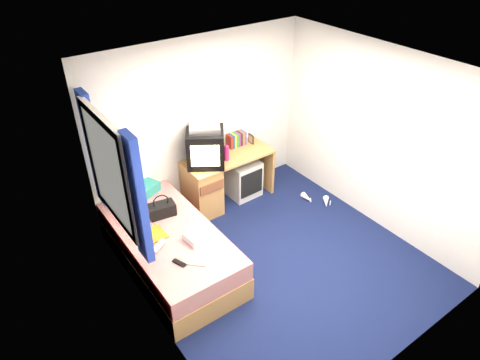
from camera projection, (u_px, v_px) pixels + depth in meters
ground at (277, 261)px, 5.31m from camera, size 3.40×3.40×0.00m
room_shell at (284, 161)px, 4.51m from camera, size 3.40×3.40×3.40m
bed at (170, 249)px, 5.10m from camera, size 1.01×2.00×0.54m
pillow at (135, 192)px, 5.49m from camera, size 0.69×0.57×0.13m
desk at (212, 182)px, 6.04m from camera, size 1.30×0.55×0.75m
storage_cube at (242, 178)px, 6.37m from camera, size 0.46×0.46×0.56m
crt_tv at (206, 147)px, 5.68m from camera, size 0.66×0.65×0.49m
vcr at (205, 128)px, 5.53m from camera, size 0.49×0.45×0.08m
book_row at (236, 139)px, 6.18m from camera, size 0.27×0.13×0.20m
picture_frame at (251, 139)px, 6.26m from camera, size 0.02×0.12×0.14m
pink_water_bottle at (227, 153)px, 5.83m from camera, size 0.08×0.08×0.21m
aerosol_can at (220, 150)px, 5.93m from camera, size 0.06×0.06×0.19m
handbag at (162, 209)px, 5.16m from camera, size 0.34×0.23×0.30m
towel at (198, 236)px, 4.82m from camera, size 0.29×0.25×0.09m
magazine at (155, 234)px, 4.90m from camera, size 0.22×0.28×0.01m
water_bottle at (158, 246)px, 4.69m from camera, size 0.21×0.16×0.07m
colour_swatch_fan at (196, 263)px, 4.51m from camera, size 0.20×0.20×0.01m
remote_control at (179, 263)px, 4.51m from camera, size 0.10×0.17×0.02m
window_assembly at (112, 172)px, 4.38m from camera, size 0.11×1.42×1.40m
white_heels at (317, 200)px, 6.31m from camera, size 0.31×0.46×0.09m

